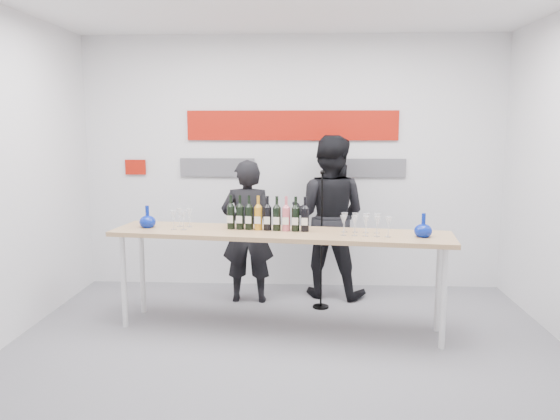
{
  "coord_description": "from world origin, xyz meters",
  "views": [
    {
      "loc": [
        0.18,
        -4.54,
        1.95
      ],
      "look_at": [
        -0.08,
        0.6,
        1.15
      ],
      "focal_mm": 35.0,
      "sensor_mm": 36.0,
      "label": 1
    }
  ],
  "objects_px": {
    "mic_stand": "(321,267)",
    "presenter_left": "(247,231)",
    "presenter_right": "(329,217)",
    "tasting_table": "(279,239)"
  },
  "relations": [
    {
      "from": "presenter_right",
      "to": "mic_stand",
      "type": "bearing_deg",
      "value": 95.02
    },
    {
      "from": "presenter_right",
      "to": "mic_stand",
      "type": "xyz_separation_m",
      "value": [
        -0.09,
        -0.47,
        -0.47
      ]
    },
    {
      "from": "tasting_table",
      "to": "presenter_right",
      "type": "xyz_separation_m",
      "value": [
        0.5,
        1.11,
        0.03
      ]
    },
    {
      "from": "presenter_right",
      "to": "mic_stand",
      "type": "relative_size",
      "value": 1.24
    },
    {
      "from": "tasting_table",
      "to": "presenter_right",
      "type": "distance_m",
      "value": 1.22
    },
    {
      "from": "mic_stand",
      "to": "presenter_left",
      "type": "bearing_deg",
      "value": -179.29
    },
    {
      "from": "presenter_left",
      "to": "tasting_table",
      "type": "bearing_deg",
      "value": 114.27
    },
    {
      "from": "tasting_table",
      "to": "presenter_right",
      "type": "bearing_deg",
      "value": 72.82
    },
    {
      "from": "tasting_table",
      "to": "presenter_left",
      "type": "bearing_deg",
      "value": 122.53
    },
    {
      "from": "tasting_table",
      "to": "presenter_right",
      "type": "relative_size",
      "value": 1.77
    }
  ]
}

